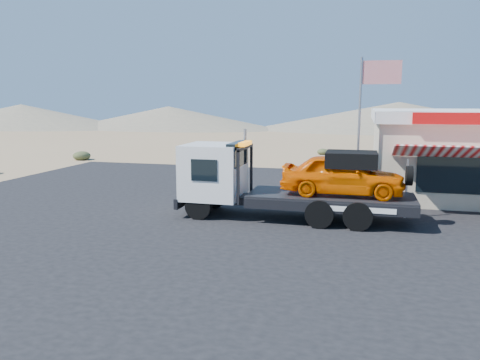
% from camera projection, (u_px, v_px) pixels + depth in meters
% --- Properties ---
extents(ground, '(120.00, 120.00, 0.00)m').
position_uv_depth(ground, '(212.00, 230.00, 15.93)').
color(ground, '#947554').
rests_on(ground, ground).
extents(asphalt_lot, '(32.00, 24.00, 0.02)m').
position_uv_depth(asphalt_lot, '(284.00, 213.00, 18.30)').
color(asphalt_lot, black).
rests_on(asphalt_lot, ground).
extents(tow_truck, '(8.44, 2.50, 2.82)m').
position_uv_depth(tow_truck, '(288.00, 178.00, 17.19)').
color(tow_truck, black).
rests_on(tow_truck, asphalt_lot).
extents(flagpole, '(1.55, 0.10, 6.00)m').
position_uv_depth(flagpole, '(366.00, 116.00, 18.38)').
color(flagpole, '#99999E').
rests_on(flagpole, asphalt_lot).
extents(desert_scrub, '(23.22, 30.79, 0.69)m').
position_uv_depth(desert_scrub, '(40.00, 168.00, 28.66)').
color(desert_scrub, '#363E21').
rests_on(desert_scrub, ground).
extents(distant_hills, '(126.00, 48.00, 4.20)m').
position_uv_depth(distant_hills, '(263.00, 117.00, 70.66)').
color(distant_hills, '#726B59').
rests_on(distant_hills, ground).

